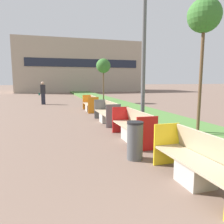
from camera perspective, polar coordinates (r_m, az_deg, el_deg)
The scene contains 11 objects.
planter_grass_strip at distance 12.70m, azimuth 5.90°, elevation 0.11°, with size 2.80×120.00×0.18m.
building_backdrop at distance 38.30m, azimuth -8.38°, elevation 11.47°, with size 20.19×8.75×8.07m.
bench_yellow_frame at distance 4.38m, azimuth 21.43°, elevation -12.74°, with size 0.65×2.09×0.94m.
bench_red_frame at distance 6.99m, azimuth 5.48°, elevation -4.33°, with size 0.65×2.24×0.94m.
bench_grey_frame at distance 9.87m, azimuth -1.31°, elevation -0.55°, with size 0.65×2.26×0.94m.
bench_orange_frame at distance 13.49m, azimuth -5.57°, elevation 1.77°, with size 0.65×1.91×0.94m.
litter_bin at distance 5.31m, azimuth 6.01°, elevation -7.41°, with size 0.40×0.40×0.92m.
street_lamp_post at distance 7.99m, azimuth 8.53°, elevation 25.42°, with size 0.24×0.44×7.75m.
sapling_tree_near at distance 7.65m, azimuth 22.94°, elevation 21.72°, with size 1.01×1.01×4.33m.
sapling_tree_far at distance 18.56m, azimuth -2.28°, elevation 11.90°, with size 1.19×1.19×3.67m.
pedestrian_walking at distance 17.97m, azimuth -17.60°, elevation 4.80°, with size 0.53×0.24×1.78m.
Camera 1 is at (-1.65, 0.40, 1.90)m, focal length 35.00 mm.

